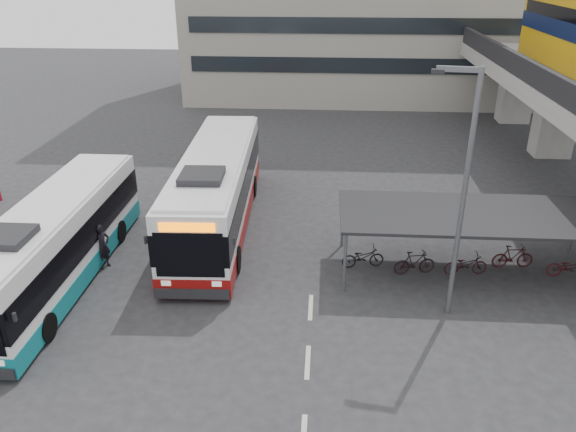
# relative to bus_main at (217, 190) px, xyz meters

# --- Properties ---
(ground) EXTENTS (120.00, 120.00, 0.00)m
(ground) POSITION_rel_bus_main_xyz_m (2.00, -6.42, -1.78)
(ground) COLOR #28282B
(ground) RESTS_ON ground
(bike_shelter) EXTENTS (10.00, 4.00, 2.54)m
(bike_shelter) POSITION_rel_bus_main_xyz_m (10.50, -3.42, -0.26)
(bike_shelter) COLOR #595B60
(bike_shelter) RESTS_ON ground
(road_markings) EXTENTS (0.15, 7.60, 0.01)m
(road_markings) POSITION_rel_bus_main_xyz_m (4.50, -9.42, -1.78)
(road_markings) COLOR beige
(road_markings) RESTS_ON ground
(bus_main) EXTENTS (3.30, 13.10, 3.84)m
(bus_main) POSITION_rel_bus_main_xyz_m (0.00, 0.00, 0.00)
(bus_main) COLOR white
(bus_main) RESTS_ON ground
(bus_teal) EXTENTS (2.60, 11.74, 3.46)m
(bus_teal) POSITION_rel_bus_main_xyz_m (-5.19, -5.14, -0.18)
(bus_teal) COLOR white
(bus_teal) RESTS_ON ground
(pedestrian) EXTENTS (0.75, 0.82, 1.88)m
(pedestrian) POSITION_rel_bus_main_xyz_m (-3.89, -4.09, -0.85)
(pedestrian) COLOR black
(pedestrian) RESTS_ON ground
(lamp_post) EXTENTS (1.50, 0.37, 8.55)m
(lamp_post) POSITION_rel_bus_main_xyz_m (9.21, -6.41, 3.09)
(lamp_post) COLOR #595B60
(lamp_post) RESTS_ON ground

